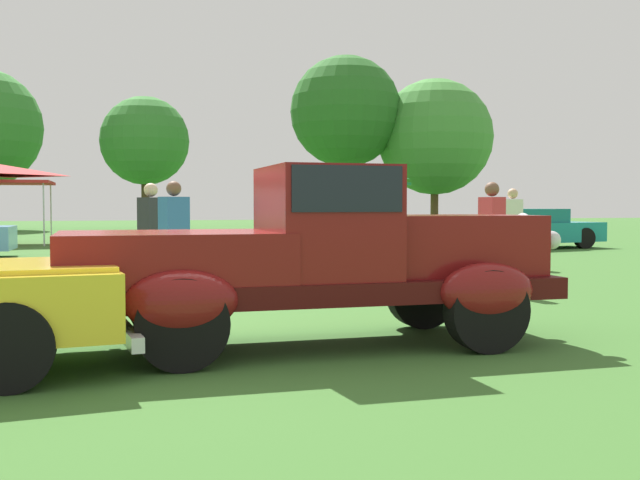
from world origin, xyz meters
The scene contains 12 objects.
ground_plane centered at (0.00, 0.00, 0.00)m, with size 120.00×120.00×0.00m, color #386628.
feature_pickup_truck centered at (0.57, -0.30, 0.87)m, with size 4.69×1.86×1.70m.
show_car_teal centered at (11.13, 13.47, 0.60)m, with size 4.82×2.66×1.22m.
spectator_near_truck centered at (4.29, 3.23, 0.91)m, with size 0.27×0.42×1.69m.
spectator_between_cars centered at (6.93, 7.28, 0.91)m, with size 0.46×0.35×1.69m.
spectator_by_row centered at (-0.41, 4.10, 0.91)m, with size 0.47×0.42×1.69m.
spectator_far_side centered at (-0.69, 5.22, 0.91)m, with size 0.44×0.46×1.69m.
canopy_tent_left_field centered at (-4.93, 20.38, 2.42)m, with size 3.29×3.29×2.71m.
canopy_tent_center_field centered at (7.67, 19.75, 2.42)m, with size 2.87×2.87×2.71m.
treeline_center centered at (0.45, 35.90, 4.86)m, with size 4.88×4.88×7.32m.
treeline_mid_right centered at (11.29, 33.41, 6.53)m, with size 6.18×6.18×9.63m.
treeline_far_right centered at (16.34, 32.65, 5.17)m, with size 6.54×6.54×8.45m.
Camera 1 is at (-1.27, -7.20, 1.34)m, focal length 42.57 mm.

